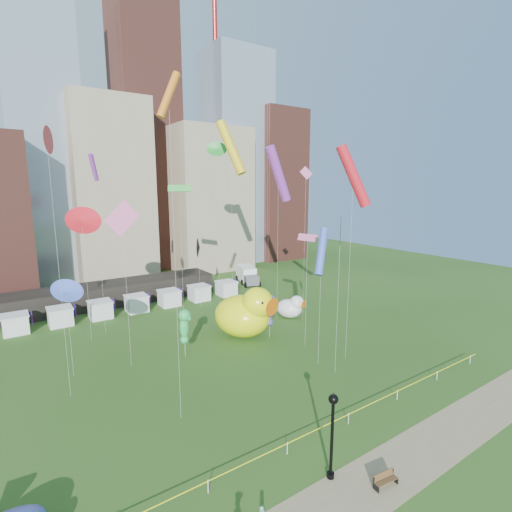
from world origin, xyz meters
TOP-DOWN VIEW (x-y plane):
  - ground at (0.00, 0.00)m, footprint 160.00×160.00m
  - footpath at (0.00, -5.00)m, footprint 70.00×4.00m
  - skyline at (2.25, 61.06)m, footprint 101.00×23.00m
  - crane_right at (30.89, 64.00)m, footprint 23.00×1.00m
  - pavilion at (-4.00, 42.00)m, footprint 38.00×6.00m
  - vendor_tents at (1.02, 36.00)m, footprint 33.24×2.80m
  - caution_tape at (0.00, 0.00)m, footprint 50.00×0.06m
  - big_duck at (8.96, 19.14)m, footprint 8.18×9.12m
  - small_duck at (17.78, 21.29)m, footprint 4.31×4.68m
  - seahorse_green at (0.58, 17.97)m, footprint 1.35×1.66m
  - seahorse_purple at (11.06, 17.06)m, footprint 1.49×1.74m
  - park_bench at (3.14, -5.52)m, footprint 1.66×0.72m
  - lamppost at (0.89, -3.20)m, footprint 0.60×0.60m
  - box_truck at (23.42, 41.14)m, footprint 4.45×7.51m
  - kite_0 at (-10.93, 16.29)m, footprint 0.94×2.10m
  - kite_1 at (18.50, 19.61)m, footprint 1.58×0.70m
  - kite_2 at (9.42, 32.41)m, footprint 1.69×2.56m
  - kite_3 at (12.08, 31.32)m, footprint 1.82×1.15m
  - kite_4 at (11.15, 25.81)m, footprint 3.22×4.14m
  - kite_5 at (-10.06, 20.15)m, footprint 1.85×1.66m
  - kite_7 at (-4.89, 29.48)m, footprint 1.40×1.82m
  - kite_8 at (-6.78, 28.36)m, footprint 2.44×2.43m
  - kite_9 at (13.27, 13.22)m, footprint 0.89×2.52m
  - kite_10 at (11.06, 6.34)m, footprint 1.98×1.85m
  - kite_11 at (5.37, 29.29)m, footprint 2.75×1.84m
  - kite_13 at (11.05, 8.70)m, footprint 2.68×2.13m
  - kite_14 at (-4.29, 7.93)m, footprint 1.96×0.80m
  - kite_15 at (15.89, 21.98)m, footprint 4.32×1.71m
  - kite_16 at (14.52, 8.19)m, footprint 3.52×3.04m
  - kite_17 at (-4.87, 19.06)m, footprint 2.86×2.18m

SIDE VIEW (x-z plane):
  - ground at x=0.00m, z-range 0.00..0.00m
  - footpath at x=0.00m, z-range 0.00..0.02m
  - park_bench at x=3.14m, z-range 0.04..0.87m
  - caution_tape at x=0.00m, z-range 0.23..1.13m
  - vendor_tents at x=1.02m, z-range -0.09..2.31m
  - small_duck at x=17.78m, z-range -0.13..3.13m
  - box_truck at x=23.42m, z-range 0.04..3.05m
  - pavilion at x=-4.00m, z-range 0.00..3.20m
  - big_duck at x=8.96m, z-range -0.26..6.12m
  - lamppost at x=0.89m, z-range 0.64..6.44m
  - seahorse_green at x=0.58m, z-range 1.06..6.31m
  - seahorse_purple at x=11.06m, z-range 1.10..6.42m
  - kite_5 at x=-10.06m, z-range 3.65..13.17m
  - kite_2 at x=9.42m, z-range 3.86..14.36m
  - kite_13 at x=11.05m, z-range 4.70..18.71m
  - kite_9 at x=13.27m, z-range 5.92..18.70m
  - kite_10 at x=11.06m, z-range 6.09..21.42m
  - kite_8 at x=-6.78m, z-range 6.31..22.01m
  - kite_17 at x=-4.87m, z-range 6.43..23.17m
  - kite_11 at x=5.37m, z-range 8.49..26.61m
  - kite_1 at x=18.50m, z-range 8.35..28.80m
  - kite_16 at x=14.52m, z-range 7.91..29.91m
  - kite_15 at x=15.89m, z-range 7.94..31.00m
  - kite_7 at x=-4.89m, z-range 9.20..30.79m
  - kite_0 at x=-10.93m, z-range 10.14..32.65m
  - skyline at x=2.25m, z-range -12.56..55.44m
  - kite_4 at x=11.15m, z-range 9.63..35.95m
  - kite_3 at x=12.08m, z-range 11.00..35.08m
  - kite_14 at x=-4.29m, z-range 11.11..36.72m
  - crane_right at x=30.89m, z-range 8.90..84.90m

